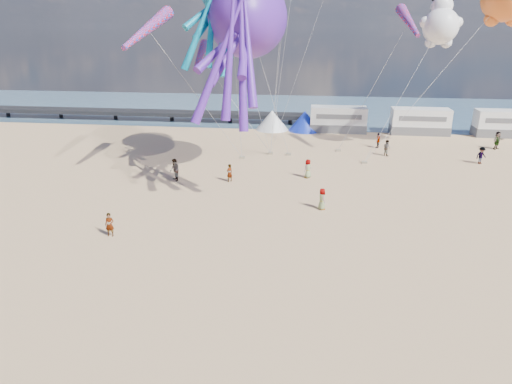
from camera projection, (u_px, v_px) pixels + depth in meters
name	position (u px, v px, depth m)	size (l,w,h in m)	color
ground	(225.00, 336.00, 18.79)	(120.00, 120.00, 0.00)	tan
water	(294.00, 109.00, 70.03)	(120.00, 120.00, 0.00)	#3D5B74
pier	(87.00, 111.00, 62.88)	(60.00, 3.00, 0.50)	black
motorhome_0	(338.00, 119.00, 54.81)	(6.60, 2.50, 3.00)	silver
motorhome_1	(420.00, 121.00, 53.65)	(6.60, 2.50, 3.00)	silver
motorhome_2	(505.00, 123.00, 52.48)	(6.60, 2.50, 3.00)	silver
tent_white	(272.00, 120.00, 55.90)	(4.00, 4.00, 2.40)	white
tent_blue	(305.00, 121.00, 55.41)	(4.00, 4.00, 2.40)	#1933CC
standing_person	(110.00, 225.00, 27.52)	(0.54, 0.35, 1.48)	tan
beachgoer_0	(308.00, 169.00, 38.17)	(0.58, 0.38, 1.60)	#7F6659
beachgoer_1	(387.00, 148.00, 44.77)	(0.77, 0.50, 1.57)	#7F6659
beachgoer_2	(481.00, 156.00, 42.03)	(0.78, 0.61, 1.60)	#7F6659
beachgoer_3	(378.00, 141.00, 47.63)	(1.01, 0.58, 1.57)	#7F6659
beachgoer_4	(497.00, 140.00, 47.07)	(1.08, 0.45, 1.85)	#7F6659
beachgoer_5	(229.00, 173.00, 37.23)	(1.38, 0.44, 1.49)	#7F6659
beachgoer_6	(322.00, 199.00, 31.58)	(0.56, 0.36, 1.52)	#7F6659
beachgoer_7	(175.00, 170.00, 37.37)	(0.91, 0.59, 1.86)	#7F6659
sandbag_a	(242.00, 157.00, 43.96)	(0.50, 0.35, 0.22)	gray
sandbag_b	(289.00, 154.00, 45.07)	(0.50, 0.35, 0.22)	gray
sandbag_c	(364.00, 162.00, 42.36)	(0.50, 0.35, 0.22)	gray
sandbag_d	(338.00, 150.00, 46.53)	(0.50, 0.35, 0.22)	gray
sandbag_e	(270.00, 153.00, 45.46)	(0.50, 0.35, 0.22)	gray
kite_octopus_purple	(248.00, 18.00, 35.01)	(4.76, 11.11, 12.69)	#53219C
kite_panda	(441.00, 26.00, 41.52)	(3.90, 3.67, 5.51)	white
windsock_left	(147.00, 29.00, 35.29)	(1.10, 7.47, 7.47)	red
windsock_mid	(409.00, 22.00, 39.98)	(1.00, 5.31, 5.31)	red
windsock_right	(200.00, 56.00, 42.08)	(0.90, 4.55, 4.55)	red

